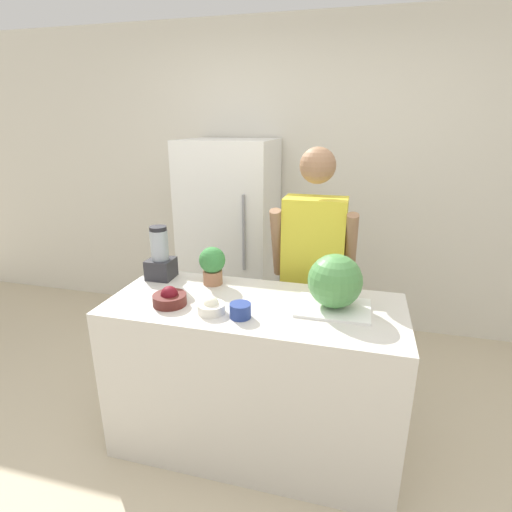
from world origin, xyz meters
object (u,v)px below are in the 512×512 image
blender (160,257)px  bowl_cherries (170,298)px  person (312,275)px  bowl_small_blue (240,311)px  refrigerator (231,240)px  bowl_cream (211,307)px  potted_plant (212,264)px  watermelon (335,281)px

blender → bowl_cherries: bearing=-56.6°
person → bowl_small_blue: 0.78m
refrigerator → bowl_cream: 1.49m
refrigerator → bowl_cherries: refrigerator is taller
bowl_cherries → potted_plant: size_ratio=0.78×
bowl_small_blue → potted_plant: 0.47m
watermelon → potted_plant: (-0.71, 0.15, -0.03)m
refrigerator → bowl_cream: bearing=-75.5°
watermelon → bowl_cream: bearing=-160.8°
watermelon → potted_plant: 0.72m
person → potted_plant: person is taller
person → bowl_small_blue: size_ratio=15.95×
watermelon → blender: (-1.04, 0.16, -0.02)m
blender → potted_plant: size_ratio=1.44×
refrigerator → person: refrigerator is taller
bowl_small_blue → bowl_cream: bearing=176.2°
bowl_cream → person: bearing=60.4°
bowl_cherries → bowl_cream: (0.24, -0.03, -0.00)m
watermelon → bowl_small_blue: watermelon is taller
bowl_cream → potted_plant: (-0.12, 0.35, 0.09)m
person → watermelon: size_ratio=6.09×
bowl_cream → blender: size_ratio=0.43×
bowl_cream → bowl_cherries: bearing=172.1°
refrigerator → bowl_small_blue: refrigerator is taller
watermelon → blender: 1.05m
refrigerator → person: (0.79, -0.71, 0.02)m
bowl_cherries → blender: (-0.22, 0.33, 0.10)m
person → watermelon: bearing=-72.2°
bowl_cherries → bowl_small_blue: (0.39, -0.04, -0.00)m
refrigerator → potted_plant: refrigerator is taller
watermelon → bowl_small_blue: (-0.43, -0.21, -0.11)m
potted_plant → refrigerator: bearing=102.9°
refrigerator → bowl_cherries: (0.13, -1.41, 0.10)m
bowl_cream → blender: bearing=141.7°
potted_plant → bowl_small_blue: bearing=-52.7°
bowl_cream → blender: blender is taller
refrigerator → person: 1.06m
bowl_cream → bowl_small_blue: bowl_cream is taller
refrigerator → bowl_small_blue: (0.53, -1.45, 0.10)m
bowl_cream → bowl_small_blue: size_ratio=1.32×
bowl_small_blue → blender: (-0.61, 0.37, 0.10)m
bowl_cream → potted_plant: size_ratio=0.62×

